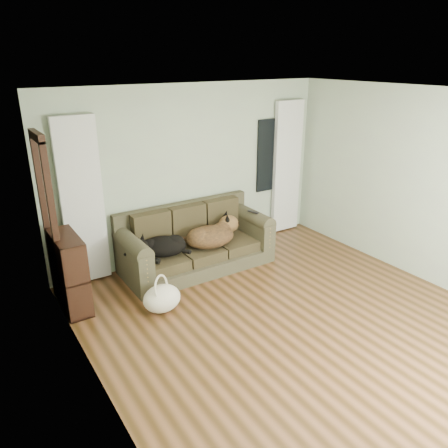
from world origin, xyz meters
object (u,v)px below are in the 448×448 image
dog_black_lab (161,247)px  dog_shepherd (212,236)px  sofa (197,239)px  tote_bag (162,299)px  bookshelf (70,271)px

dog_black_lab → dog_shepherd: (0.78, -0.08, 0.01)m
dog_black_lab → dog_shepherd: bearing=18.4°
sofa → dog_shepherd: bearing=-27.7°
sofa → dog_black_lab: bearing=-177.7°
dog_black_lab → tote_bag: bearing=-91.2°
sofa → tote_bag: 1.29m
dog_black_lab → bookshelf: (-1.26, -0.09, 0.02)m
bookshelf → dog_shepherd: bearing=-3.7°
bookshelf → dog_black_lab: bearing=0.1°
dog_black_lab → tote_bag: dog_black_lab is taller
dog_black_lab → tote_bag: size_ratio=1.34×
dog_black_lab → dog_shepherd: dog_shepherd is taller
tote_bag → bookshelf: bookshelf is taller
tote_bag → bookshelf: (-0.89, 0.70, 0.34)m
dog_black_lab → sofa: bearing=26.5°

